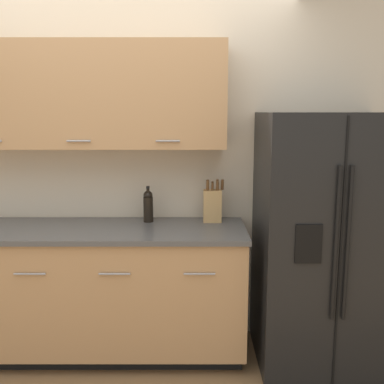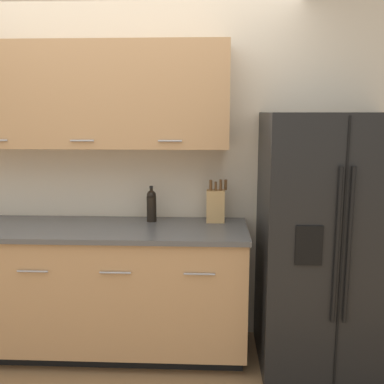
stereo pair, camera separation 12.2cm
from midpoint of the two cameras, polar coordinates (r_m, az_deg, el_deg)
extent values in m
cube|color=beige|center=(3.43, -6.98, 2.98)|extent=(10.00, 0.05, 2.60)
cube|color=tan|center=(3.27, -12.09, 11.86)|extent=(1.98, 0.32, 0.72)
cylinder|color=#99999E|center=(3.11, -12.69, 6.38)|extent=(0.16, 0.01, 0.01)
cylinder|color=#99999E|center=(3.01, -1.64, 6.50)|extent=(0.16, 0.01, 0.01)
cube|color=black|center=(3.57, -11.49, -18.08)|extent=(2.19, 0.54, 0.09)
cube|color=tan|center=(3.35, -11.94, -11.60)|extent=(2.23, 0.62, 0.81)
cube|color=#4C4C4C|center=(3.21, -12.26, -4.65)|extent=(2.25, 0.64, 0.03)
cylinder|color=#99999E|center=(3.06, -18.52, -9.55)|extent=(0.20, 0.01, 0.01)
cylinder|color=#99999E|center=(2.92, -8.53, -10.12)|extent=(0.20, 0.01, 0.01)
cylinder|color=#99999E|center=(2.87, 2.20, -10.39)|extent=(0.20, 0.01, 0.01)
cube|color=black|center=(3.18, 17.71, -6.08)|extent=(0.86, 0.74, 1.72)
cube|color=black|center=(2.84, 19.64, -8.14)|extent=(0.01, 0.01, 1.68)
cylinder|color=black|center=(2.79, 19.14, -6.57)|extent=(0.02, 0.02, 0.95)
cylinder|color=black|center=(2.81, 20.51, -6.53)|extent=(0.02, 0.02, 0.95)
cube|color=black|center=(2.76, 15.88, -6.57)|extent=(0.16, 0.01, 0.24)
cube|color=tan|center=(3.25, 4.08, -1.81)|extent=(0.13, 0.09, 0.23)
cylinder|color=brown|center=(3.24, 3.48, 0.82)|extent=(0.02, 0.03, 0.07)
cylinder|color=brown|center=(3.21, 3.49, 0.86)|extent=(0.02, 0.04, 0.08)
cylinder|color=brown|center=(3.24, 4.11, 0.78)|extent=(0.02, 0.03, 0.06)
cylinder|color=brown|center=(3.21, 4.12, 0.66)|extent=(0.02, 0.03, 0.06)
cylinder|color=brown|center=(3.24, 4.74, 0.92)|extent=(0.02, 0.04, 0.08)
cylinder|color=brown|center=(3.21, 4.76, 0.72)|extent=(0.02, 0.03, 0.07)
cylinder|color=brown|center=(3.24, 5.37, 0.90)|extent=(0.02, 0.04, 0.08)
cylinder|color=black|center=(3.27, -4.09, -2.17)|extent=(0.07, 0.07, 0.18)
sphere|color=black|center=(3.25, -4.11, -0.38)|extent=(0.07, 0.07, 0.07)
cylinder|color=black|center=(3.25, -4.12, -0.05)|extent=(0.02, 0.02, 0.06)
cylinder|color=black|center=(3.24, -4.12, 0.63)|extent=(0.03, 0.03, 0.02)
camera|label=1|loc=(0.06, -88.85, 0.20)|focal=42.00mm
camera|label=2|loc=(0.06, 91.15, -0.20)|focal=42.00mm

